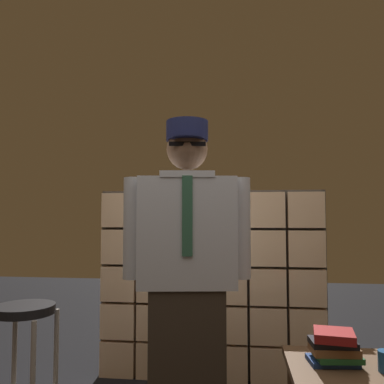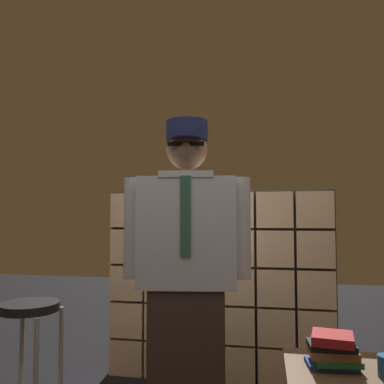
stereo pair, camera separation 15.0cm
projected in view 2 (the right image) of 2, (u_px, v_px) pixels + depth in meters
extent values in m
cube|color=#E0B78C|center=(127.00, 357.00, 3.16)|extent=(0.28, 0.08, 0.28)
cube|color=#E0B78C|center=(162.00, 360.00, 3.11)|extent=(0.28, 0.08, 0.28)
cube|color=#E0B78C|center=(199.00, 362.00, 3.05)|extent=(0.28, 0.08, 0.28)
cube|color=#E0B78C|center=(237.00, 365.00, 3.00)|extent=(0.28, 0.08, 0.28)
cube|color=#E0B78C|center=(277.00, 368.00, 2.94)|extent=(0.28, 0.08, 0.28)
cube|color=#E0B78C|center=(318.00, 371.00, 2.89)|extent=(0.28, 0.08, 0.28)
cube|color=#E0B78C|center=(127.00, 320.00, 3.18)|extent=(0.28, 0.08, 0.28)
cube|color=#E0B78C|center=(162.00, 322.00, 3.13)|extent=(0.28, 0.08, 0.28)
cube|color=#E0B78C|center=(199.00, 323.00, 3.07)|extent=(0.28, 0.08, 0.28)
cube|color=#E0B78C|center=(237.00, 325.00, 3.02)|extent=(0.28, 0.08, 0.28)
cube|color=#E0B78C|center=(276.00, 327.00, 2.96)|extent=(0.28, 0.08, 0.28)
cube|color=#E0B78C|center=(317.00, 330.00, 2.91)|extent=(0.28, 0.08, 0.28)
cube|color=#E0B78C|center=(127.00, 283.00, 3.20)|extent=(0.28, 0.08, 0.28)
cube|color=#E0B78C|center=(162.00, 284.00, 3.15)|extent=(0.28, 0.08, 0.28)
cube|color=#E0B78C|center=(199.00, 285.00, 3.09)|extent=(0.28, 0.08, 0.28)
cube|color=#E0B78C|center=(236.00, 286.00, 3.04)|extent=(0.28, 0.08, 0.28)
cube|color=#E0B78C|center=(276.00, 288.00, 2.98)|extent=(0.28, 0.08, 0.28)
cube|color=#E0B78C|center=(316.00, 289.00, 2.93)|extent=(0.28, 0.08, 0.28)
cube|color=#E0B78C|center=(128.00, 246.00, 3.22)|extent=(0.28, 0.08, 0.28)
cube|color=#E0B78C|center=(163.00, 247.00, 3.16)|extent=(0.28, 0.08, 0.28)
cube|color=#E0B78C|center=(199.00, 247.00, 3.11)|extent=(0.28, 0.08, 0.28)
cube|color=#E0B78C|center=(236.00, 248.00, 3.05)|extent=(0.28, 0.08, 0.28)
cube|color=#E0B78C|center=(275.00, 249.00, 3.00)|extent=(0.28, 0.08, 0.28)
cube|color=#E0B78C|center=(315.00, 249.00, 2.94)|extent=(0.28, 0.08, 0.28)
cube|color=#E0B78C|center=(128.00, 210.00, 3.24)|extent=(0.28, 0.08, 0.28)
cube|color=#E0B78C|center=(163.00, 210.00, 3.18)|extent=(0.28, 0.08, 0.28)
cube|color=#E0B78C|center=(199.00, 210.00, 3.13)|extent=(0.28, 0.08, 0.28)
cube|color=#E0B78C|center=(236.00, 210.00, 3.07)|extent=(0.28, 0.08, 0.28)
cube|color=#E0B78C|center=(275.00, 210.00, 3.02)|extent=(0.28, 0.08, 0.28)
cube|color=#E0B78C|center=(315.00, 210.00, 2.96)|extent=(0.28, 0.08, 0.28)
cube|color=#38332D|center=(218.00, 285.00, 3.11)|extent=(1.80, 0.02, 1.50)
cube|color=#382D23|center=(187.00, 367.00, 2.18)|extent=(0.44, 0.27, 0.87)
cube|color=silver|center=(187.00, 232.00, 2.22)|extent=(0.57, 0.31, 0.62)
cube|color=#33664C|center=(186.00, 216.00, 2.10)|extent=(0.06, 0.02, 0.43)
cube|color=silver|center=(187.00, 176.00, 2.24)|extent=(0.33, 0.29, 0.04)
sphere|color=#846047|center=(187.00, 149.00, 2.25)|extent=(0.24, 0.24, 0.24)
ellipsoid|color=black|center=(186.00, 155.00, 2.20)|extent=(0.16, 0.10, 0.11)
cube|color=black|center=(186.00, 144.00, 2.14)|extent=(0.20, 0.04, 0.02)
cylinder|color=#191E47|center=(186.00, 138.00, 2.17)|extent=(0.20, 0.20, 0.01)
cylinder|color=#191E47|center=(187.00, 131.00, 2.26)|extent=(0.24, 0.24, 0.11)
cylinder|color=silver|center=(241.00, 228.00, 2.21)|extent=(0.12, 0.12, 0.57)
cylinder|color=silver|center=(133.00, 228.00, 2.24)|extent=(0.12, 0.12, 0.57)
cylinder|color=black|center=(30.00, 307.00, 2.30)|extent=(0.34, 0.34, 0.05)
cylinder|color=#A59E93|center=(21.00, 364.00, 2.43)|extent=(0.03, 0.03, 0.72)
cylinder|color=#A59E93|center=(61.00, 367.00, 2.39)|extent=(0.03, 0.03, 0.72)
cube|color=#513823|center=(342.00, 373.00, 1.84)|extent=(0.52, 0.52, 0.04)
cube|color=navy|center=(331.00, 364.00, 1.86)|extent=(0.24, 0.17, 0.02)
cube|color=#1E592D|center=(336.00, 360.00, 1.84)|extent=(0.22, 0.17, 0.03)
cube|color=brown|center=(333.00, 353.00, 1.85)|extent=(0.23, 0.17, 0.04)
cube|color=black|center=(331.00, 346.00, 1.85)|extent=(0.22, 0.15, 0.03)
cube|color=maroon|center=(333.00, 338.00, 1.85)|extent=(0.21, 0.21, 0.04)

